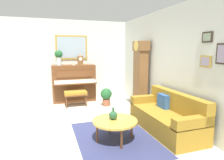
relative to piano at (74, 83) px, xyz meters
The scene contains 14 objects.
ground_plane 2.36m from the piano, ahead, with size 6.40×6.00×0.10m, color beige.
wall_left 0.92m from the piano, 139.24° to the right, with size 0.13×4.90×2.80m.
wall_back 3.15m from the piano, 42.76° to the left, with size 5.30×0.13×2.80m.
area_rug 3.32m from the piano, ahead, with size 2.10×1.50×0.01m, color navy.
piano is the anchor object (origin of this frame).
piano_bench 0.75m from the piano, ahead, with size 0.42×0.70×0.48m.
grandfather_clock 2.37m from the piano, 49.87° to the left, with size 0.52×0.34×2.03m.
couch 3.61m from the piano, 26.46° to the left, with size 1.90×0.80×0.84m.
coffee_table 3.34m from the piano, ahead, with size 0.88×0.88×0.41m.
mantel_clock 0.83m from the piano, 89.31° to the left, with size 0.13×0.18×0.38m.
flower_vase 1.05m from the piano, 89.70° to the right, with size 0.26×0.26×0.58m.
teacup 0.66m from the piano, ahead, with size 0.12×0.12×0.06m.
green_jug 3.28m from the piano, ahead, with size 0.17×0.17×0.24m.
potted_plant 1.34m from the piano, 43.17° to the left, with size 0.36×0.36×0.56m.
Camera 1 is at (4.50, -0.52, 1.77)m, focal length 31.21 mm.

